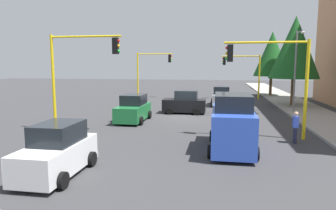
# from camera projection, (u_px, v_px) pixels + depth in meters

# --- Properties ---
(ground_plane) EXTENTS (120.00, 120.00, 0.00)m
(ground_plane) POSITION_uv_depth(u_px,v_px,m) (183.00, 117.00, 23.99)
(ground_plane) COLOR #353538
(sidewalk_kerb) EXTENTS (80.00, 4.00, 0.15)m
(sidewalk_kerb) POSITION_uv_depth(u_px,v_px,m) (305.00, 110.00, 27.12)
(sidewalk_kerb) COLOR gray
(sidewalk_kerb) RESTS_ON ground
(lane_arrow_near) EXTENTS (2.40, 1.10, 1.10)m
(lane_arrow_near) POSITION_uv_depth(u_px,v_px,m) (84.00, 160.00, 13.23)
(lane_arrow_near) COLOR silver
(lane_arrow_near) RESTS_ON ground
(traffic_signal_near_left) EXTENTS (0.36, 4.59, 5.52)m
(traffic_signal_near_left) POSITION_uv_depth(u_px,v_px,m) (272.00, 69.00, 16.66)
(traffic_signal_near_left) COLOR yellow
(traffic_signal_near_left) RESTS_ON ground
(traffic_signal_far_left) EXTENTS (0.36, 4.59, 5.31)m
(traffic_signal_far_left) POSITION_uv_depth(u_px,v_px,m) (243.00, 68.00, 36.23)
(traffic_signal_far_left) COLOR yellow
(traffic_signal_far_left) RESTS_ON ground
(traffic_signal_far_right) EXTENTS (0.36, 4.59, 5.64)m
(traffic_signal_far_right) POSITION_uv_depth(u_px,v_px,m) (151.00, 66.00, 38.08)
(traffic_signal_far_right) COLOR yellow
(traffic_signal_far_right) RESTS_ON ground
(traffic_signal_near_right) EXTENTS (0.36, 4.59, 5.99)m
(traffic_signal_near_right) POSITION_uv_depth(u_px,v_px,m) (79.00, 63.00, 18.51)
(traffic_signal_near_right) COLOR yellow
(traffic_signal_near_right) RESTS_ON ground
(street_lamp_curbside) EXTENTS (2.15, 0.28, 7.00)m
(street_lamp_curbside) POSITION_uv_depth(u_px,v_px,m) (297.00, 62.00, 25.41)
(street_lamp_curbside) COLOR slate
(street_lamp_curbside) RESTS_ON ground
(tree_roadside_far) EXTENTS (4.59, 4.59, 8.41)m
(tree_roadside_far) POSITION_uv_depth(u_px,v_px,m) (272.00, 54.00, 39.27)
(tree_roadside_far) COLOR brown
(tree_roadside_far) RESTS_ON ground
(tree_roadside_mid) EXTENTS (4.81, 4.81, 8.83)m
(tree_roadside_mid) POSITION_uv_depth(u_px,v_px,m) (295.00, 48.00, 29.38)
(tree_roadside_mid) COLOR brown
(tree_roadside_mid) RESTS_ON ground
(delivery_van_blue) EXTENTS (4.80, 2.22, 2.77)m
(delivery_van_blue) POSITION_uv_depth(u_px,v_px,m) (232.00, 124.00, 14.59)
(delivery_van_blue) COLOR blue
(delivery_van_blue) RESTS_ON ground
(car_black) EXTENTS (2.02, 3.62, 1.98)m
(car_black) POSITION_uv_depth(u_px,v_px,m) (185.00, 103.00, 25.84)
(car_black) COLOR black
(car_black) RESTS_ON ground
(car_green) EXTENTS (4.15, 2.06, 1.98)m
(car_green) POSITION_uv_depth(u_px,v_px,m) (133.00, 109.00, 22.21)
(car_green) COLOR #1E7238
(car_green) RESTS_ON ground
(car_silver) EXTENTS (3.87, 2.05, 1.98)m
(car_silver) POSITION_uv_depth(u_px,v_px,m) (221.00, 97.00, 30.76)
(car_silver) COLOR #B2B5BA
(car_silver) RESTS_ON ground
(car_white) EXTENTS (3.83, 1.94, 1.98)m
(car_white) POSITION_uv_depth(u_px,v_px,m) (57.00, 152.00, 11.36)
(car_white) COLOR white
(car_white) RESTS_ON ground
(pedestrian_crossing) EXTENTS (0.40, 0.24, 1.70)m
(pedestrian_crossing) POSITION_uv_depth(u_px,v_px,m) (295.00, 126.00, 15.96)
(pedestrian_crossing) COLOR #262638
(pedestrian_crossing) RESTS_ON ground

